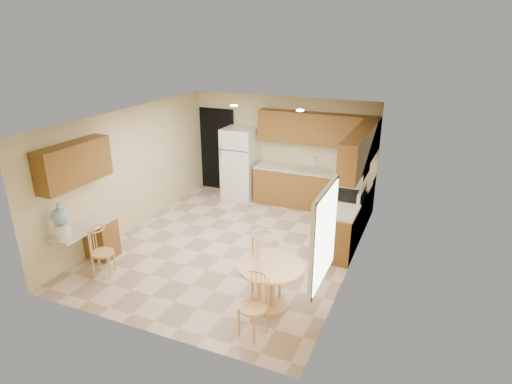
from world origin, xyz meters
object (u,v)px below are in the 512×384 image
at_px(chair_table_a, 264,263).
at_px(chair_table_b, 251,304).
at_px(dining_table, 271,280).
at_px(refrigerator, 240,163).
at_px(water_crock, 61,222).
at_px(stove, 346,216).
at_px(chair_desk, 98,249).

distance_m(chair_table_a, chair_table_b, 0.90).
distance_m(dining_table, chair_table_b, 0.73).
distance_m(refrigerator, water_crock, 4.64).
xyz_separation_m(refrigerator, chair_table_a, (2.18, -3.81, -0.22)).
distance_m(chair_table_a, water_crock, 3.33).
bearing_deg(chair_table_b, chair_table_a, -61.37).
distance_m(stove, dining_table, 2.79).
relative_size(chair_desk, water_crock, 1.47).
height_order(chair_table_a, chair_desk, chair_table_a).
xyz_separation_m(refrigerator, water_crock, (-1.05, -4.52, 0.16)).
xyz_separation_m(chair_table_b, water_crock, (-3.40, 0.16, 0.50)).
bearing_deg(stove, water_crock, -139.94).
distance_m(chair_desk, water_crock, 0.72).
bearing_deg(chair_desk, water_crock, -85.17).
distance_m(refrigerator, dining_table, 4.62).
xyz_separation_m(stove, chair_desk, (-3.47, -3.06, 0.05)).
bearing_deg(water_crock, stove, 40.06).
bearing_deg(chair_desk, chair_table_a, 76.05).
bearing_deg(stove, chair_desk, -138.66).
xyz_separation_m(stove, chair_table_a, (-0.70, -2.59, 0.18)).
height_order(stove, dining_table, stove).
height_order(refrigerator, water_crock, refrigerator).
relative_size(chair_table_b, water_crock, 1.51).
bearing_deg(chair_table_b, chair_desk, 9.61).
bearing_deg(chair_table_a, chair_desk, -120.66).
xyz_separation_m(stove, chair_table_b, (-0.52, -3.46, 0.07)).
bearing_deg(stove, refrigerator, 157.01).
bearing_deg(dining_table, stove, 79.14).
relative_size(dining_table, chair_table_a, 0.93).
height_order(refrigerator, chair_desk, refrigerator).
xyz_separation_m(dining_table, chair_table_b, (-0.00, -0.73, 0.06)).
distance_m(stove, chair_desk, 4.63).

